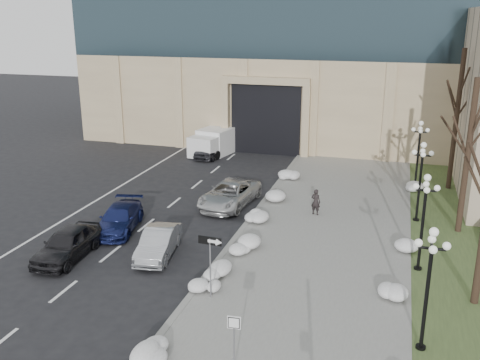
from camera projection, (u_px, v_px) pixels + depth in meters
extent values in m
cube|color=gray|center=(320.00, 245.00, 27.79)|extent=(9.00, 40.00, 0.12)
cube|color=gray|center=(238.00, 235.00, 29.03)|extent=(0.30, 40.00, 0.14)
cube|color=#374924|center=(454.00, 261.00, 26.00)|extent=(4.00, 40.00, 0.10)
cube|color=tan|center=(310.00, 93.00, 53.74)|extent=(40.00, 20.00, 8.00)
cube|color=black|center=(269.00, 117.00, 46.36)|extent=(6.00, 2.50, 6.00)
cube|color=tan|center=(265.00, 81.00, 44.10)|extent=(7.50, 0.60, 0.60)
cube|color=tan|center=(225.00, 118.00, 46.05)|extent=(0.60, 0.60, 6.00)
cube|color=tan|center=(306.00, 123.00, 44.12)|extent=(0.60, 0.60, 6.00)
imported|color=black|center=(67.00, 244.00, 26.22)|extent=(2.07, 4.63, 1.54)
imported|color=#A0A3A7|center=(158.00, 243.00, 26.52)|extent=(2.14, 4.36, 1.37)
imported|color=navy|center=(119.00, 219.00, 29.72)|extent=(2.88, 4.99, 1.36)
imported|color=#B8B8B8|center=(230.00, 194.00, 33.52)|extent=(3.11, 5.73, 1.52)
imported|color=#2E2E34|center=(210.00, 148.00, 45.05)|extent=(1.82, 4.34, 1.47)
imported|color=black|center=(316.00, 202.00, 31.67)|extent=(0.66, 0.52, 1.58)
cube|color=silver|center=(224.00, 138.00, 47.13)|extent=(3.42, 5.82, 2.18)
cube|color=silver|center=(204.00, 147.00, 44.41)|extent=(2.59, 2.16, 1.74)
cylinder|color=black|center=(195.00, 152.00, 45.26)|extent=(0.42, 0.80, 0.76)
cylinder|color=black|center=(217.00, 155.00, 44.28)|extent=(0.42, 0.80, 0.76)
cylinder|color=black|center=(222.00, 141.00, 49.21)|extent=(0.42, 0.80, 0.76)
cylinder|color=black|center=(243.00, 144.00, 48.23)|extent=(0.42, 0.80, 0.76)
cylinder|color=slate|center=(210.00, 269.00, 22.21)|extent=(0.06, 0.06, 2.80)
cube|color=black|center=(210.00, 241.00, 21.82)|extent=(1.02, 0.10, 0.34)
cube|color=white|center=(213.00, 242.00, 21.75)|extent=(0.48, 0.04, 0.13)
cone|color=white|center=(219.00, 243.00, 21.65)|extent=(0.25, 0.29, 0.28)
cylinder|color=slate|center=(234.00, 345.00, 17.72)|extent=(0.06, 0.06, 2.09)
cube|color=white|center=(234.00, 323.00, 17.46)|extent=(0.46, 0.08, 0.46)
cube|color=black|center=(234.00, 323.00, 17.44)|extent=(0.40, 0.05, 0.40)
cube|color=white|center=(234.00, 323.00, 17.44)|extent=(0.34, 0.04, 0.34)
ellipsoid|color=white|center=(157.00, 356.00, 18.40)|extent=(1.10, 1.60, 0.36)
ellipsoid|color=white|center=(204.00, 289.00, 22.84)|extent=(1.10, 1.60, 0.36)
ellipsoid|color=white|center=(240.00, 247.00, 27.00)|extent=(1.10, 1.60, 0.36)
ellipsoid|color=white|center=(258.00, 218.00, 30.83)|extent=(1.10, 1.60, 0.36)
ellipsoid|color=white|center=(276.00, 196.00, 34.63)|extent=(1.10, 1.60, 0.36)
ellipsoid|color=white|center=(289.00, 177.00, 38.61)|extent=(1.10, 1.60, 0.36)
ellipsoid|color=white|center=(396.00, 297.00, 22.20)|extent=(1.10, 1.60, 0.36)
ellipsoid|color=white|center=(404.00, 245.00, 27.21)|extent=(1.10, 1.60, 0.36)
ellipsoid|color=white|center=(410.00, 187.00, 36.47)|extent=(1.10, 1.60, 0.36)
ellipsoid|color=white|center=(214.00, 272.00, 24.40)|extent=(1.10, 1.60, 0.36)
cylinder|color=black|center=(420.00, 348.00, 19.14)|extent=(0.36, 0.36, 0.20)
cylinder|color=black|center=(426.00, 301.00, 18.58)|extent=(0.14, 0.14, 4.00)
cylinder|color=black|center=(432.00, 249.00, 17.99)|extent=(0.10, 0.90, 0.10)
cylinder|color=black|center=(432.00, 249.00, 17.99)|extent=(0.90, 0.10, 0.10)
sphere|color=white|center=(434.00, 232.00, 17.81)|extent=(0.32, 0.32, 0.32)
sphere|color=white|center=(447.00, 246.00, 17.82)|extent=(0.28, 0.28, 0.28)
sphere|color=white|center=(419.00, 243.00, 18.07)|extent=(0.28, 0.28, 0.28)
sphere|color=white|center=(432.00, 239.00, 18.35)|extent=(0.28, 0.28, 0.28)
sphere|color=white|center=(433.00, 250.00, 17.53)|extent=(0.28, 0.28, 0.28)
cylinder|color=black|center=(418.00, 269.00, 25.09)|extent=(0.36, 0.36, 0.20)
cylinder|color=black|center=(422.00, 232.00, 24.52)|extent=(0.14, 0.14, 4.00)
cylinder|color=black|center=(426.00, 190.00, 23.93)|extent=(0.10, 0.90, 0.10)
cylinder|color=black|center=(426.00, 190.00, 23.93)|extent=(0.90, 0.10, 0.10)
sphere|color=white|center=(428.00, 178.00, 23.75)|extent=(0.32, 0.32, 0.32)
sphere|color=white|center=(437.00, 188.00, 23.76)|extent=(0.28, 0.28, 0.28)
sphere|color=white|center=(416.00, 186.00, 24.01)|extent=(0.28, 0.28, 0.28)
sphere|color=white|center=(426.00, 184.00, 24.30)|extent=(0.28, 0.28, 0.28)
sphere|color=white|center=(427.00, 190.00, 23.47)|extent=(0.28, 0.28, 0.28)
cylinder|color=black|center=(416.00, 220.00, 31.03)|extent=(0.36, 0.36, 0.20)
cylinder|color=black|center=(419.00, 189.00, 30.47)|extent=(0.14, 0.14, 4.00)
cylinder|color=black|center=(423.00, 155.00, 29.87)|extent=(0.10, 0.90, 0.10)
cylinder|color=black|center=(423.00, 155.00, 29.87)|extent=(0.90, 0.10, 0.10)
sphere|color=white|center=(424.00, 145.00, 29.69)|extent=(0.32, 0.32, 0.32)
sphere|color=white|center=(431.00, 153.00, 29.70)|extent=(0.28, 0.28, 0.28)
sphere|color=white|center=(415.00, 152.00, 29.95)|extent=(0.28, 0.28, 0.28)
sphere|color=white|center=(423.00, 151.00, 30.24)|extent=(0.28, 0.28, 0.28)
sphere|color=white|center=(423.00, 155.00, 29.42)|extent=(0.28, 0.28, 0.28)
cylinder|color=black|center=(415.00, 187.00, 36.97)|extent=(0.36, 0.36, 0.20)
cylinder|color=black|center=(417.00, 161.00, 36.41)|extent=(0.14, 0.14, 4.00)
cylinder|color=black|center=(420.00, 132.00, 35.82)|extent=(0.10, 0.90, 0.10)
cylinder|color=black|center=(420.00, 132.00, 35.82)|extent=(0.90, 0.10, 0.10)
sphere|color=white|center=(421.00, 123.00, 35.64)|extent=(0.32, 0.32, 0.32)
sphere|color=white|center=(428.00, 130.00, 35.65)|extent=(0.28, 0.28, 0.28)
sphere|color=white|center=(414.00, 129.00, 35.90)|extent=(0.28, 0.28, 0.28)
sphere|color=white|center=(420.00, 128.00, 36.18)|extent=(0.28, 0.28, 0.28)
sphere|color=white|center=(421.00, 131.00, 35.36)|extent=(0.28, 0.28, 0.28)
cylinder|color=black|center=(467.00, 158.00, 28.28)|extent=(0.32, 0.32, 8.50)
cylinder|color=black|center=(456.00, 121.00, 35.44)|extent=(0.32, 0.32, 9.50)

